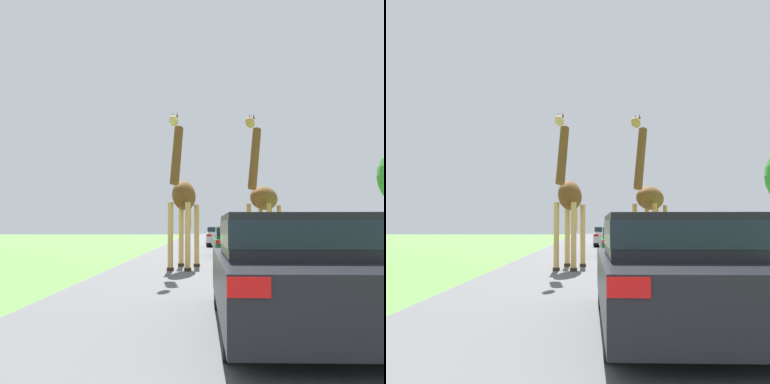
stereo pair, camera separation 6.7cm
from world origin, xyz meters
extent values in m
cube|color=#5B5B5E|center=(0.00, 30.00, 0.00)|extent=(6.71, 120.00, 0.00)
cylinder|color=tan|center=(-0.81, 12.83, 1.06)|extent=(0.17, 0.17, 2.11)
cylinder|color=#2D2319|center=(-0.81, 12.83, 0.05)|extent=(0.22, 0.22, 0.10)
cylinder|color=tan|center=(-1.35, 12.93, 1.06)|extent=(0.17, 0.17, 2.11)
cylinder|color=#2D2319|center=(-1.35, 12.93, 0.05)|extent=(0.22, 0.22, 0.10)
cylinder|color=tan|center=(-0.55, 14.30, 1.06)|extent=(0.17, 0.17, 2.11)
cylinder|color=#2D2319|center=(-0.55, 14.30, 0.05)|extent=(0.22, 0.22, 0.10)
cylinder|color=tan|center=(-1.09, 14.40, 1.06)|extent=(0.17, 0.17, 2.11)
cylinder|color=#2D2319|center=(-1.09, 14.40, 0.05)|extent=(0.22, 0.22, 0.10)
ellipsoid|color=brown|center=(-0.95, 13.62, 2.38)|extent=(1.00, 2.21, 0.96)
cylinder|color=brown|center=(-1.14, 12.54, 3.55)|extent=(0.42, 0.89, 1.90)
ellipsoid|color=tan|center=(-1.21, 12.14, 4.50)|extent=(0.33, 0.59, 0.30)
cylinder|color=tan|center=(-0.78, 14.61, 1.80)|extent=(0.06, 0.06, 1.16)
cone|color=brown|center=(-1.12, 12.29, 4.73)|extent=(0.07, 0.07, 0.16)
cone|color=brown|center=(-1.25, 12.31, 4.73)|extent=(0.07, 0.07, 0.16)
cylinder|color=#B77F3D|center=(1.70, 12.92, 1.04)|extent=(0.14, 0.14, 2.08)
cylinder|color=#2D2319|center=(1.70, 12.92, 0.04)|extent=(0.18, 0.18, 0.08)
cylinder|color=#B77F3D|center=(1.11, 13.19, 1.04)|extent=(0.14, 0.14, 2.08)
cylinder|color=#2D2319|center=(1.11, 13.19, 0.04)|extent=(0.18, 0.18, 0.08)
cylinder|color=#B77F3D|center=(2.25, 14.16, 1.04)|extent=(0.14, 0.14, 2.08)
cylinder|color=#2D2319|center=(2.25, 14.16, 0.04)|extent=(0.18, 0.18, 0.08)
cylinder|color=#B77F3D|center=(1.66, 14.42, 1.04)|extent=(0.14, 0.14, 2.08)
cylinder|color=#2D2319|center=(1.66, 14.42, 0.04)|extent=(0.18, 0.18, 0.08)
ellipsoid|color=brown|center=(1.68, 13.67, 2.30)|extent=(1.48, 2.07, 0.77)
cylinder|color=brown|center=(1.26, 12.72, 3.47)|extent=(0.60, 0.91, 2.01)
ellipsoid|color=#B77F3D|center=(1.09, 12.33, 4.48)|extent=(0.45, 0.61, 0.30)
cylinder|color=#B77F3D|center=(2.05, 14.51, 1.72)|extent=(0.05, 0.05, 1.15)
cone|color=brown|center=(1.21, 12.46, 4.71)|extent=(0.07, 0.07, 0.16)
cone|color=brown|center=(1.09, 12.51, 4.71)|extent=(0.07, 0.07, 0.16)
cube|color=black|center=(0.82, 5.79, 0.60)|extent=(1.98, 4.30, 0.69)
cube|color=black|center=(0.82, 5.79, 1.22)|extent=(1.78, 1.94, 0.55)
cube|color=#19232D|center=(0.82, 5.79, 1.25)|extent=(1.80, 1.96, 0.33)
cube|color=red|center=(0.01, 3.63, 0.85)|extent=(0.36, 0.03, 0.17)
cylinder|color=black|center=(0.03, 7.08, 0.30)|extent=(0.40, 0.59, 0.59)
cylinder|color=black|center=(1.62, 7.08, 0.30)|extent=(0.40, 0.59, 0.59)
cylinder|color=black|center=(0.03, 4.50, 0.30)|extent=(0.40, 0.59, 0.59)
cube|color=silver|center=(0.85, 29.85, 0.61)|extent=(1.84, 4.12, 0.60)
cube|color=silver|center=(0.85, 29.85, 1.18)|extent=(1.66, 1.85, 0.54)
cube|color=#19232D|center=(0.85, 29.85, 1.20)|extent=(1.68, 1.87, 0.32)
cube|color=red|center=(0.09, 27.78, 0.82)|extent=(0.33, 0.03, 0.14)
cube|color=red|center=(1.60, 27.78, 0.82)|extent=(0.33, 0.03, 0.14)
cylinder|color=black|center=(0.11, 31.09, 0.36)|extent=(0.37, 0.72, 0.72)
cylinder|color=black|center=(1.58, 31.09, 0.36)|extent=(0.37, 0.72, 0.72)
cylinder|color=black|center=(0.11, 28.62, 0.36)|extent=(0.37, 0.72, 0.72)
cylinder|color=black|center=(1.58, 28.62, 0.36)|extent=(0.37, 0.72, 0.72)
cube|color=#144C28|center=(1.17, 19.23, 0.56)|extent=(1.97, 4.61, 0.52)
cube|color=#144C28|center=(1.17, 19.23, 1.09)|extent=(1.78, 2.07, 0.52)
cube|color=#19232D|center=(1.17, 19.23, 1.11)|extent=(1.79, 2.09, 0.31)
cube|color=red|center=(0.36, 16.92, 0.75)|extent=(0.36, 0.03, 0.13)
cube|color=red|center=(1.98, 16.92, 0.75)|extent=(0.36, 0.03, 0.13)
cylinder|color=black|center=(0.38, 20.61, 0.35)|extent=(0.39, 0.71, 0.71)
cylinder|color=black|center=(1.96, 20.61, 0.35)|extent=(0.39, 0.71, 0.71)
cylinder|color=black|center=(0.38, 17.85, 0.35)|extent=(0.39, 0.71, 0.71)
cylinder|color=black|center=(1.96, 17.85, 0.35)|extent=(0.39, 0.71, 0.71)
cube|color=#561914|center=(1.80, 24.36, 0.55)|extent=(1.88, 4.24, 0.58)
cube|color=#561914|center=(1.80, 24.36, 1.05)|extent=(1.69, 1.91, 0.41)
cube|color=#19232D|center=(1.80, 24.36, 1.07)|extent=(1.71, 1.93, 0.25)
cube|color=red|center=(1.03, 22.22, 0.76)|extent=(0.34, 0.03, 0.14)
cube|color=red|center=(2.57, 22.22, 0.76)|extent=(0.34, 0.03, 0.14)
cylinder|color=black|center=(1.05, 25.63, 0.31)|extent=(0.38, 0.62, 0.62)
cylinder|color=black|center=(2.55, 25.63, 0.31)|extent=(0.38, 0.62, 0.62)
cylinder|color=black|center=(1.05, 23.08, 0.31)|extent=(0.38, 0.62, 0.62)
cylinder|color=black|center=(2.55, 23.08, 0.31)|extent=(0.38, 0.62, 0.62)
camera|label=1|loc=(-0.36, 0.29, 1.32)|focal=38.00mm
camera|label=2|loc=(-0.30, 0.29, 1.32)|focal=38.00mm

